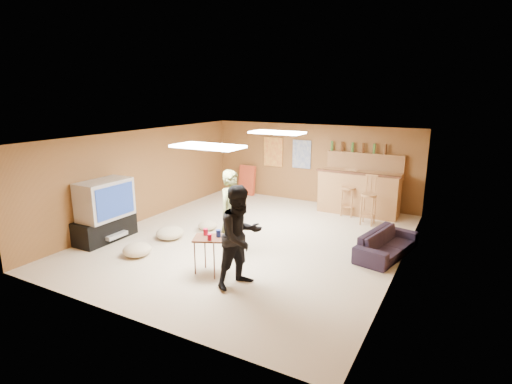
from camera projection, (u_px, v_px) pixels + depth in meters
The scene contains 32 objects.
ground at pixel (252, 239), 8.54m from camera, with size 7.00×7.00×0.00m, color #C7B498.
ceiling at pixel (251, 136), 8.00m from camera, with size 6.00×7.00×0.02m, color silver.
wall_back at pixel (312, 164), 11.25m from camera, with size 6.00×0.02×2.20m, color brown.
wall_front at pixel (123, 244), 5.29m from camera, with size 6.00×0.02×2.20m, color brown.
wall_left at pixel (143, 175), 9.66m from camera, with size 0.02×7.00×2.20m, color brown.
wall_right at pixel (403, 209), 6.88m from camera, with size 0.02×7.00×2.20m, color brown.
tv_stand at pixel (105, 228), 8.46m from camera, with size 0.55×1.30×0.50m, color black.
dvd_box at pixel (113, 235), 8.38m from camera, with size 0.35×0.50×0.08m, color #B2B2B7.
tv_body at pixel (105, 199), 8.27m from camera, with size 0.60×1.10×0.80m, color #B2B2B7.
tv_screen at pixel (115, 201), 8.13m from camera, with size 0.02×0.95×0.65m, color navy.
bar_counter at pixel (359, 193), 10.22m from camera, with size 2.00×0.60×1.10m, color #966336.
bar_lip at pixel (357, 174), 9.87m from camera, with size 2.10×0.12×0.05m, color #452416.
bar_shelf at pixel (365, 154), 10.37m from camera, with size 2.00×0.18×0.05m, color #966336.
bar_backing at pixel (365, 165), 10.46m from camera, with size 2.00×0.14×0.60m, color #966336.
poster_left at pixel (273, 152), 11.71m from camera, with size 0.60×0.03×0.85m, color #BF3F26.
poster_right at pixel (302, 154), 11.29m from camera, with size 0.55×0.03×0.80m, color #334C99.
folding_chair_stack at pixel (247, 180), 12.17m from camera, with size 0.50×0.14×0.90m, color #B93D22.
ceiling_panel_front at pixel (208, 146), 6.73m from camera, with size 1.20×0.60×0.04m, color white.
ceiling_panel_back at pixel (277, 133), 9.03m from camera, with size 1.20×0.60×0.04m, color white.
person_olive at pixel (233, 214), 7.48m from camera, with size 0.61×0.40×1.68m, color #60643A.
person_black at pixel (241, 237), 6.32m from camera, with size 0.81×0.63×1.67m, color black.
sofa at pixel (387, 244), 7.64m from camera, with size 1.63×0.64×0.48m, color black.
tray_table at pixel (209, 255), 6.85m from camera, with size 0.51×0.41×0.66m, color #452416.
cup_red_near at pixel (206, 232), 6.87m from camera, with size 0.08×0.08×0.11m, color #B60C2C.
cup_red_far at pixel (210, 237), 6.64m from camera, with size 0.07×0.07×0.10m, color #B60C2C.
cup_blue at pixel (218, 233), 6.79m from camera, with size 0.09×0.09×0.12m, color navy.
bar_stool_left at pixel (349, 191), 10.03m from camera, with size 0.41×0.41×1.28m, color #966336, non-canonical shape.
bar_stool_right at pixel (369, 198), 9.35m from camera, with size 0.41×0.41×1.29m, color #966336, non-canonical shape.
cushion_near_tv at pixel (170, 233), 8.54m from camera, with size 0.59×0.59×0.26m, color tan.
cushion_mid at pixel (208, 225), 9.12m from camera, with size 0.43×0.43×0.19m, color tan.
cushion_far at pixel (137, 250), 7.65m from camera, with size 0.54×0.54×0.24m, color tan.
bottle_row at pixel (358, 148), 10.41m from camera, with size 1.48×0.08×0.26m, color #3F7233, non-canonical shape.
Camera 1 is at (3.93, -7.01, 3.06)m, focal length 28.00 mm.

